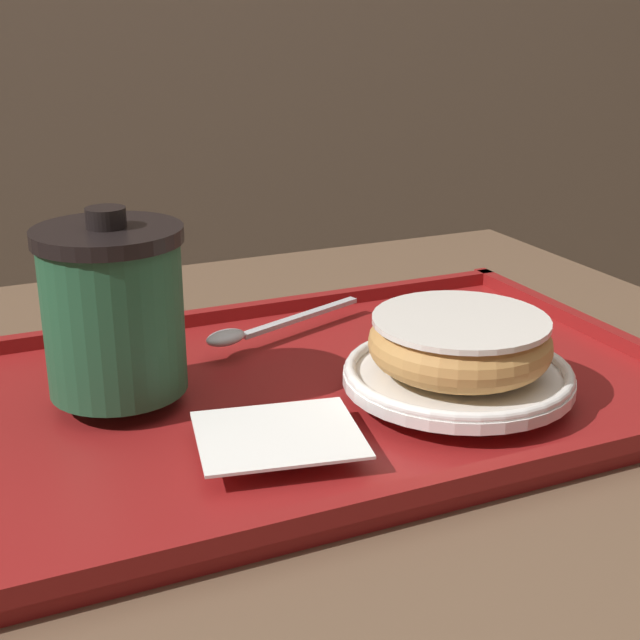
# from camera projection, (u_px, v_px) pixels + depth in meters

# --- Properties ---
(cafe_table) EXTENTS (0.79, 0.77, 0.71)m
(cafe_table) POSITION_uv_depth(u_px,v_px,m) (338.00, 599.00, 0.73)
(cafe_table) COLOR brown
(cafe_table) RESTS_ON ground_plane
(serving_tray) EXTENTS (0.52, 0.34, 0.02)m
(serving_tray) POSITION_uv_depth(u_px,v_px,m) (320.00, 393.00, 0.65)
(serving_tray) COLOR maroon
(serving_tray) RESTS_ON cafe_table
(napkin_paper) EXTENTS (0.11, 0.10, 0.00)m
(napkin_paper) POSITION_uv_depth(u_px,v_px,m) (278.00, 434.00, 0.55)
(napkin_paper) COLOR white
(napkin_paper) RESTS_ON serving_tray
(coffee_cup_front) EXTENTS (0.10, 0.10, 0.13)m
(coffee_cup_front) POSITION_uv_depth(u_px,v_px,m) (113.00, 309.00, 0.60)
(coffee_cup_front) COLOR #235638
(coffee_cup_front) RESTS_ON serving_tray
(plate_with_chocolate_donut) EXTENTS (0.16, 0.16, 0.01)m
(plate_with_chocolate_donut) POSITION_uv_depth(u_px,v_px,m) (458.00, 374.00, 0.62)
(plate_with_chocolate_donut) COLOR white
(plate_with_chocolate_donut) RESTS_ON serving_tray
(donut_chocolate_glazed) EXTENTS (0.13, 0.13, 0.04)m
(donut_chocolate_glazed) POSITION_uv_depth(u_px,v_px,m) (460.00, 341.00, 0.62)
(donut_chocolate_glazed) COLOR tan
(donut_chocolate_glazed) RESTS_ON plate_with_chocolate_donut
(spoon) EXTENTS (0.16, 0.07, 0.01)m
(spoon) POSITION_uv_depth(u_px,v_px,m) (252.00, 331.00, 0.71)
(spoon) COLOR silver
(spoon) RESTS_ON serving_tray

